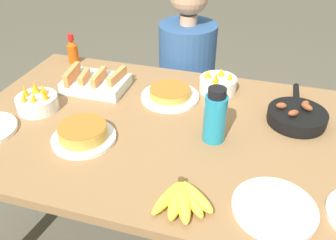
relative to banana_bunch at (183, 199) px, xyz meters
The scene contains 12 objects.
dining_table 0.41m from the banana_bunch, 112.83° to the left, with size 1.59×0.97×0.74m.
banana_bunch is the anchor object (origin of this frame).
melon_tray 0.78m from the banana_bunch, 134.71° to the left, with size 0.27×0.20×0.10m.
skillet 0.62m from the banana_bunch, 59.37° to the left, with size 0.22×0.35×0.08m.
frittata_plate_center 0.60m from the banana_bunch, 109.80° to the left, with size 0.25×0.25×0.05m.
frittata_plate_side 0.46m from the banana_bunch, 155.30° to the left, with size 0.23×0.23×0.06m.
empty_plate_far_left 0.26m from the banana_bunch, 10.70° to the left, with size 0.24×0.24×0.02m.
fruit_bowl_mango 0.77m from the banana_bunch, 154.74° to the left, with size 0.17×0.17×0.11m.
fruit_bowl_citrus 0.69m from the banana_bunch, 91.64° to the left, with size 0.16×0.16×0.12m.
water_bottle 0.34m from the banana_bunch, 85.21° to the left, with size 0.08×0.08×0.21m.
hot_sauce_bottle 1.10m from the banana_bunch, 135.16° to the left, with size 0.05×0.05×0.15m.
person_figure 1.11m from the banana_bunch, 103.25° to the left, with size 0.34×0.34×1.16m.
Camera 1 is at (0.32, -1.07, 1.53)m, focal length 38.00 mm.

